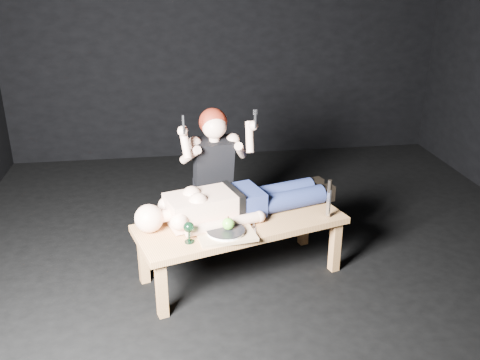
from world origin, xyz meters
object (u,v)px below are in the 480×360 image
Objects in this scene: lying_man at (239,198)px; goblet at (189,232)px; carving_knife at (329,199)px; kneeling_woman at (212,175)px; serving_tray at (226,234)px; table at (241,249)px.

lying_man reaches higher than goblet.
goblet is at bearing -152.32° from lying_man.
carving_knife reaches higher than lying_man.
serving_tray is (0.02, -0.75, -0.14)m from kneeling_woman.
goblet is at bearing -163.28° from table.
carving_knife is (0.77, 0.17, 0.13)m from serving_tray.
kneeling_woman is at bearing 127.20° from carving_knife.
table is 0.37m from lying_man.
kneeling_woman is 0.98m from carving_knife.
table is at bearing 161.52° from carving_knife.
lying_man is (0.01, 0.13, 0.35)m from table.
lying_man is at bearing 44.28° from goblet.
serving_tray is at bearing -140.78° from table.
serving_tray is at bearing 12.62° from goblet.
serving_tray is 2.56× the size of goblet.
goblet is (-0.39, -0.38, -0.05)m from lying_man.
carving_knife is at bearing -18.48° from table.
kneeling_woman is 7.98× the size of goblet.
kneeling_woman reaches higher than carving_knife.
table is 1.25× the size of kneeling_woman.
carving_knife is at bearing -29.99° from lying_man.
serving_tray is (-0.13, -0.20, 0.24)m from table.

